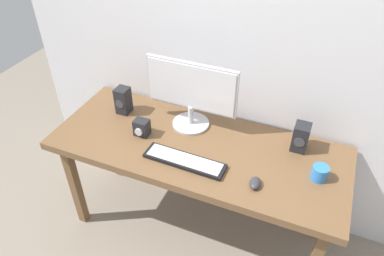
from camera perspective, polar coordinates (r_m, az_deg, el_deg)
name	(u,v)px	position (r m, az deg, el deg)	size (l,w,h in m)	color
ground_plane	(196,226)	(2.74, 0.68, -15.10)	(6.00, 6.00, 0.00)	gray
wall_back	(225,3)	(2.11, 5.20, 18.92)	(2.77, 0.04, 3.00)	silver
desk	(197,155)	(2.21, 0.82, -4.19)	(1.76, 0.69, 0.78)	brown
monitor	(191,93)	(2.19, -0.12, 5.55)	(0.57, 0.23, 0.43)	silver
keyboard_primary	(185,161)	(2.05, -1.17, -5.12)	(0.47, 0.13, 0.02)	black
mouse	(255,183)	(1.94, 9.85, -8.48)	(0.06, 0.09, 0.04)	#333338
speaker_right	(301,137)	(2.18, 16.65, -1.39)	(0.09, 0.10, 0.17)	#232328
speaker_left	(123,100)	(2.42, -10.71, 4.27)	(0.08, 0.09, 0.18)	#232328
audio_controller	(142,128)	(2.23, -7.88, 0.05)	(0.09, 0.08, 0.10)	#232328
coffee_mug	(320,173)	(2.05, 19.37, -6.60)	(0.09, 0.09, 0.08)	#337FD8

